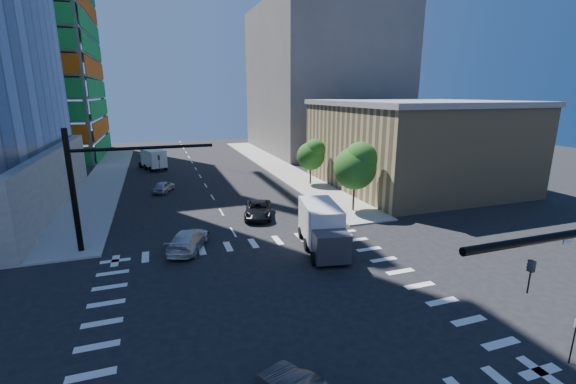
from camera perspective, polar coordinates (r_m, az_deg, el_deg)
name	(u,v)px	position (r m, az deg, el deg)	size (l,w,h in m)	color
ground	(275,303)	(22.60, -1.95, -16.05)	(160.00, 160.00, 0.00)	black
road_markings	(275,302)	(22.60, -1.95, -16.04)	(20.00, 20.00, 0.01)	silver
sidewalk_ne	(276,166)	(62.43, -1.83, 3.92)	(5.00, 60.00, 0.15)	gray
sidewalk_nw	(107,176)	(60.12, -25.24, 2.13)	(5.00, 60.00, 0.15)	gray
construction_building	(5,11)	(84.48, -36.40, 20.77)	(25.16, 34.50, 70.60)	slate
commercial_building	(413,143)	(51.27, 17.97, 6.86)	(20.50, 22.50, 10.60)	#9C865B
bg_building_ne	(322,80)	(80.59, 5.05, 16.19)	(24.00, 30.00, 28.00)	#5F5A56
signal_mast_nw	(95,179)	(31.03, -26.72, 1.79)	(10.20, 0.40, 9.00)	black
tree_south	(357,165)	(37.94, 10.13, 3.92)	(4.16, 4.16, 6.82)	#382316
tree_north	(312,154)	(48.84, 3.56, 5.61)	(3.54, 3.52, 5.78)	#382316
no_parking_sign	(574,335)	(21.50, 36.72, -16.65)	(0.30, 0.06, 2.20)	black
car_nb_far	(258,210)	(36.63, -4.42, -2.62)	(2.47, 5.36, 1.49)	black
car_sb_near	(188,240)	(30.13, -14.56, -6.86)	(2.12, 5.22, 1.51)	silver
car_sb_mid	(164,186)	(48.17, -17.94, 0.78)	(1.59, 3.94, 1.34)	#ABACB3
box_truck_near	(323,232)	(28.82, 5.23, -5.91)	(3.85, 6.74, 3.33)	black
box_truck_far	(152,160)	(63.53, -19.54, 4.47)	(4.37, 6.41, 3.10)	black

